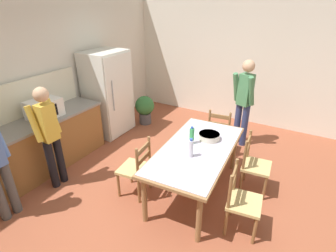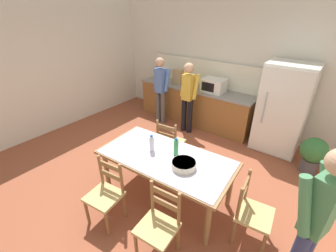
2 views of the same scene
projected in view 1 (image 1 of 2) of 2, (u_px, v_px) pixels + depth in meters
name	position (u px, v px, depth m)	size (l,w,h in m)	color
ground_plane	(171.00, 194.00, 3.98)	(8.32, 8.32, 0.00)	brown
wall_back	(38.00, 77.00, 4.53)	(6.52, 0.12, 2.90)	silver
wall_right	(242.00, 59.00, 5.89)	(0.12, 5.20, 2.90)	silver
kitchen_counter	(24.00, 154.00, 4.15)	(2.93, 0.66, 0.91)	brown
counter_splashback	(0.00, 106.00, 3.96)	(2.89, 0.03, 0.60)	#EFE8CB
refrigerator	(108.00, 93.00, 5.50)	(0.85, 0.73, 1.75)	silver
microwave	(44.00, 109.00, 4.26)	(0.50, 0.39, 0.30)	white
dining_table	(196.00, 153.00, 3.76)	(1.96, 1.06, 0.76)	olive
bottle_near_centre	(191.00, 148.00, 3.47)	(0.07, 0.07, 0.27)	silver
bottle_off_centre	(192.00, 136.00, 3.79)	(0.07, 0.07, 0.27)	green
serving_bowl	(209.00, 136.00, 3.94)	(0.32, 0.32, 0.09)	beige
chair_side_far_left	(136.00, 169.00, 3.82)	(0.46, 0.45, 0.91)	olive
chair_head_end	(220.00, 132.00, 4.87)	(0.44, 0.46, 0.91)	olive
chair_side_near_left	(241.00, 201.00, 3.21)	(0.47, 0.45, 0.91)	olive
chair_side_near_right	(254.00, 165.00, 3.90)	(0.45, 0.44, 0.91)	olive
person_at_counter	(49.00, 133.00, 3.83)	(0.40, 0.28, 1.61)	black
person_by_table	(244.00, 99.00, 4.96)	(0.37, 0.48, 1.70)	navy
potted_plant	(145.00, 108.00, 6.08)	(0.44, 0.44, 0.67)	#4C4C51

